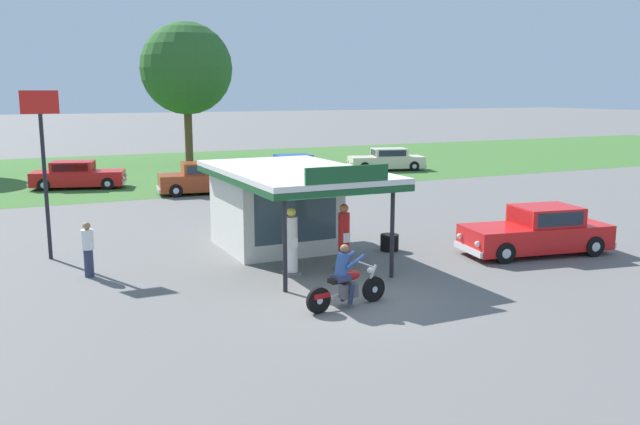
{
  "coord_description": "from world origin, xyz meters",
  "views": [
    {
      "loc": [
        -7.48,
        -14.34,
        5.18
      ],
      "look_at": [
        1.28,
        4.32,
        1.4
      ],
      "focal_mm": 37.29,
      "sensor_mm": 36.0,
      "label": 1
    }
  ],
  "objects_px": {
    "featured_classic_sedan": "(537,232)",
    "spare_tire_stack": "(389,242)",
    "parked_car_back_row_centre_left": "(204,179)",
    "parked_car_back_row_right": "(387,160)",
    "motorcycle_with_rider": "(346,282)",
    "parked_car_back_row_centre_right": "(77,176)",
    "gas_pump_offside": "(344,239)",
    "bystander_admiring_sedan": "(88,248)",
    "roadside_pole_sign": "(43,147)",
    "parked_car_back_row_far_left": "(296,168)",
    "gas_pump_nearside": "(292,244)"
  },
  "relations": [
    {
      "from": "parked_car_back_row_right",
      "to": "parked_car_back_row_centre_right",
      "type": "bearing_deg",
      "value": -179.84
    },
    {
      "from": "parked_car_back_row_far_left",
      "to": "spare_tire_stack",
      "type": "bearing_deg",
      "value": -103.38
    },
    {
      "from": "featured_classic_sedan",
      "to": "motorcycle_with_rider",
      "type": "bearing_deg",
      "value": -164.7
    },
    {
      "from": "parked_car_back_row_right",
      "to": "spare_tire_stack",
      "type": "distance_m",
      "value": 22.59
    },
    {
      "from": "gas_pump_offside",
      "to": "spare_tire_stack",
      "type": "relative_size",
      "value": 3.24
    },
    {
      "from": "spare_tire_stack",
      "to": "featured_classic_sedan",
      "type": "bearing_deg",
      "value": -30.28
    },
    {
      "from": "gas_pump_nearside",
      "to": "spare_tire_stack",
      "type": "xyz_separation_m",
      "value": [
        4.06,
        1.36,
        -0.63
      ]
    },
    {
      "from": "parked_car_back_row_right",
      "to": "gas_pump_nearside",
      "type": "bearing_deg",
      "value": -126.77
    },
    {
      "from": "bystander_admiring_sedan",
      "to": "spare_tire_stack",
      "type": "relative_size",
      "value": 2.62
    },
    {
      "from": "gas_pump_offside",
      "to": "parked_car_back_row_right",
      "type": "bearing_deg",
      "value": 56.29
    },
    {
      "from": "gas_pump_offside",
      "to": "parked_car_back_row_centre_left",
      "type": "bearing_deg",
      "value": 89.17
    },
    {
      "from": "gas_pump_nearside",
      "to": "featured_classic_sedan",
      "type": "distance_m",
      "value": 8.2
    },
    {
      "from": "parked_car_back_row_far_left",
      "to": "parked_car_back_row_centre_right",
      "type": "distance_m",
      "value": 12.2
    },
    {
      "from": "gas_pump_offside",
      "to": "parked_car_back_row_far_left",
      "type": "bearing_deg",
      "value": 70.92
    },
    {
      "from": "featured_classic_sedan",
      "to": "bystander_admiring_sedan",
      "type": "xyz_separation_m",
      "value": [
        -13.4,
        3.3,
        0.13
      ]
    },
    {
      "from": "parked_car_back_row_centre_left",
      "to": "roadside_pole_sign",
      "type": "xyz_separation_m",
      "value": [
        -8.03,
        -11.2,
        2.8
      ]
    },
    {
      "from": "bystander_admiring_sedan",
      "to": "parked_car_back_row_centre_left",
      "type": "bearing_deg",
      "value": 62.65
    },
    {
      "from": "bystander_admiring_sedan",
      "to": "spare_tire_stack",
      "type": "bearing_deg",
      "value": -5.59
    },
    {
      "from": "gas_pump_offside",
      "to": "motorcycle_with_rider",
      "type": "relative_size",
      "value": 0.85
    },
    {
      "from": "bystander_admiring_sedan",
      "to": "roadside_pole_sign",
      "type": "height_order",
      "value": "roadside_pole_sign"
    },
    {
      "from": "spare_tire_stack",
      "to": "parked_car_back_row_centre_right",
      "type": "bearing_deg",
      "value": 112.09
    },
    {
      "from": "parked_car_back_row_centre_left",
      "to": "bystander_admiring_sedan",
      "type": "xyz_separation_m",
      "value": [
        -7.16,
        -13.85,
        0.11
      ]
    },
    {
      "from": "parked_car_back_row_right",
      "to": "parked_car_back_row_centre_right",
      "type": "xyz_separation_m",
      "value": [
        -19.36,
        -0.05,
        0.01
      ]
    },
    {
      "from": "gas_pump_offside",
      "to": "parked_car_back_row_centre_right",
      "type": "relative_size",
      "value": 0.37
    },
    {
      "from": "featured_classic_sedan",
      "to": "parked_car_back_row_far_left",
      "type": "height_order",
      "value": "featured_classic_sedan"
    },
    {
      "from": "gas_pump_offside",
      "to": "parked_car_back_row_centre_left",
      "type": "relative_size",
      "value": 0.39
    },
    {
      "from": "motorcycle_with_rider",
      "to": "parked_car_back_row_centre_right",
      "type": "distance_m",
      "value": 24.29
    },
    {
      "from": "parked_car_back_row_centre_right",
      "to": "spare_tire_stack",
      "type": "distance_m",
      "value": 20.93
    },
    {
      "from": "gas_pump_nearside",
      "to": "parked_car_back_row_right",
      "type": "xyz_separation_m",
      "value": [
        15.55,
        20.8,
        -0.22
      ]
    },
    {
      "from": "gas_pump_offside",
      "to": "featured_classic_sedan",
      "type": "height_order",
      "value": "gas_pump_offside"
    },
    {
      "from": "gas_pump_nearside",
      "to": "parked_car_back_row_far_left",
      "type": "xyz_separation_m",
      "value": [
        8.28,
        19.1,
        -0.21
      ]
    },
    {
      "from": "bystander_admiring_sedan",
      "to": "roadside_pole_sign",
      "type": "distance_m",
      "value": 3.88
    },
    {
      "from": "parked_car_back_row_far_left",
      "to": "parked_car_back_row_centre_left",
      "type": "distance_m",
      "value": 7.04
    },
    {
      "from": "parked_car_back_row_right",
      "to": "roadside_pole_sign",
      "type": "distance_m",
      "value": 27.01
    },
    {
      "from": "parked_car_back_row_centre_right",
      "to": "roadside_pole_sign",
      "type": "relative_size",
      "value": 1.0
    },
    {
      "from": "parked_car_back_row_right",
      "to": "roadside_pole_sign",
      "type": "bearing_deg",
      "value": -143.77
    },
    {
      "from": "gas_pump_nearside",
      "to": "parked_car_back_row_centre_left",
      "type": "distance_m",
      "value": 16.23
    },
    {
      "from": "parked_car_back_row_centre_left",
      "to": "spare_tire_stack",
      "type": "xyz_separation_m",
      "value": [
        2.15,
        -14.76,
        -0.45
      ]
    },
    {
      "from": "parked_car_back_row_far_left",
      "to": "bystander_admiring_sedan",
      "type": "distance_m",
      "value": 21.6
    },
    {
      "from": "roadside_pole_sign",
      "to": "parked_car_back_row_far_left",
      "type": "bearing_deg",
      "value": 44.55
    },
    {
      "from": "spare_tire_stack",
      "to": "parked_car_back_row_far_left",
      "type": "bearing_deg",
      "value": 76.62
    },
    {
      "from": "parked_car_back_row_centre_right",
      "to": "parked_car_back_row_centre_left",
      "type": "bearing_deg",
      "value": -38.99
    },
    {
      "from": "motorcycle_with_rider",
      "to": "roadside_pole_sign",
      "type": "bearing_deg",
      "value": 127.13
    },
    {
      "from": "parked_car_back_row_centre_left",
      "to": "parked_car_back_row_right",
      "type": "bearing_deg",
      "value": 18.93
    },
    {
      "from": "parked_car_back_row_right",
      "to": "bystander_admiring_sedan",
      "type": "xyz_separation_m",
      "value": [
        -20.81,
        -18.53,
        0.15
      ]
    },
    {
      "from": "parked_car_back_row_far_left",
      "to": "roadside_pole_sign",
      "type": "distance_m",
      "value": 20.4
    },
    {
      "from": "gas_pump_offside",
      "to": "roadside_pole_sign",
      "type": "relative_size",
      "value": 0.37
    },
    {
      "from": "parked_car_back_row_centre_right",
      "to": "spare_tire_stack",
      "type": "height_order",
      "value": "parked_car_back_row_centre_right"
    },
    {
      "from": "featured_classic_sedan",
      "to": "spare_tire_stack",
      "type": "xyz_separation_m",
      "value": [
        -4.08,
        2.38,
        -0.43
      ]
    },
    {
      "from": "bystander_admiring_sedan",
      "to": "motorcycle_with_rider",
      "type": "bearing_deg",
      "value": -46.02
    }
  ]
}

